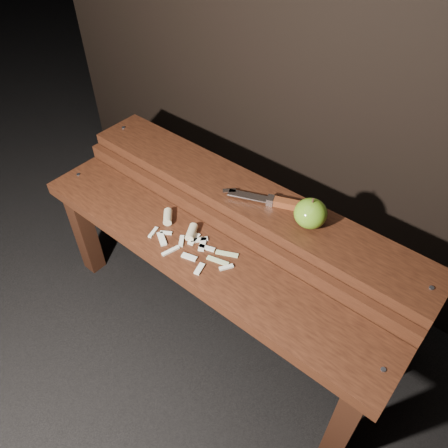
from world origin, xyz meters
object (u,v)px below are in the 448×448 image
Objects in this scene: apple at (311,213)px; bench_front_tier at (198,270)px; knife at (280,202)px; bench_rear_tier at (246,214)px.

bench_front_tier is at bearing -132.79° from apple.
apple is 0.11m from knife.
apple is at bearing -8.03° from knife.
apple is 0.37× the size of knife.
knife is (-0.11, 0.01, -0.03)m from apple.
bench_rear_tier is at bearing -178.84° from apple.
bench_rear_tier is 12.78× the size of apple.
apple is (0.21, 0.23, 0.19)m from bench_front_tier.
knife is (0.11, 0.25, 0.16)m from bench_front_tier.
bench_rear_tier reaches higher than bench_front_tier.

